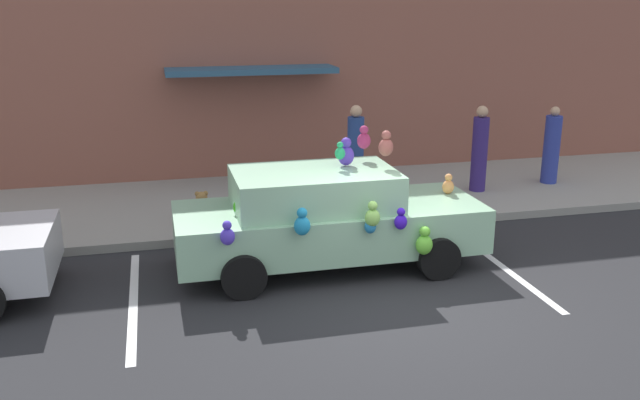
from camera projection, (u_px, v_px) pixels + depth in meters
name	position (u px, v px, depth m)	size (l,w,h in m)	color
ground_plane	(404.00, 305.00, 9.24)	(60.00, 60.00, 0.00)	#262628
sidewalk	(317.00, 199.00, 13.87)	(24.00, 4.00, 0.15)	gray
storefront_building	(294.00, 37.00, 14.98)	(24.00, 1.25, 6.40)	brown
parking_stripe_front	(500.00, 265.00, 10.62)	(0.12, 3.60, 0.01)	silver
parking_stripe_rear	(133.00, 301.00, 9.35)	(0.12, 3.60, 0.01)	silver
plush_covered_car	(326.00, 218.00, 10.35)	(4.67, 2.03, 2.11)	#8FBE99
teddy_bear_on_sidewalk	(202.00, 208.00, 12.13)	(0.30, 0.25, 0.57)	#9E723D
pedestrian_near_shopfront	(355.00, 157.00, 13.18)	(0.32, 0.32, 1.91)	navy
pedestrian_walking_past	(551.00, 148.00, 14.61)	(0.35, 0.35, 1.67)	#2D3A97
pedestrian_by_lamp	(480.00, 151.00, 13.98)	(0.33, 0.33, 1.78)	navy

